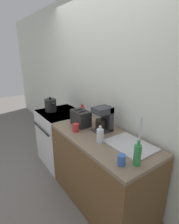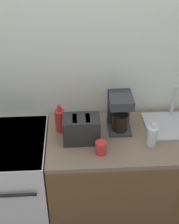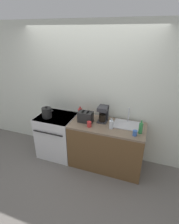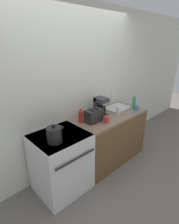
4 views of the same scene
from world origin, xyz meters
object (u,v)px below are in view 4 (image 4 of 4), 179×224
(stove, at_px, (61,162))
(coffee_maker, at_px, (100,105))
(bottle_clear, at_px, (118,110))
(bottle_red, at_px, (81,116))
(toaster, at_px, (94,116))
(cup_blue, at_px, (136,108))
(kettle, at_px, (54,135))
(cup_red, at_px, (107,119))
(bottle_green, at_px, (134,103))

(stove, distance_m, coffee_maker, 1.10)
(bottle_clear, relative_size, bottle_red, 0.81)
(toaster, xyz_separation_m, cup_blue, (0.91, -0.17, -0.05))
(bottle_clear, xyz_separation_m, cup_blue, (0.41, -0.09, -0.03))
(kettle, xyz_separation_m, bottle_clear, (1.26, 0.01, -0.02))
(cup_red, bearing_deg, stove, 167.57)
(bottle_red, xyz_separation_m, cup_blue, (1.06, -0.30, -0.05))
(bottle_green, distance_m, cup_blue, 0.14)
(toaster, bearing_deg, coffee_maker, 25.68)
(bottle_red, bearing_deg, toaster, -38.32)
(bottle_clear, bearing_deg, stove, 175.24)
(stove, xyz_separation_m, bottle_red, (0.47, 0.11, 0.52))
(bottle_clear, relative_size, bottle_green, 0.80)
(kettle, bearing_deg, bottle_green, 0.60)
(bottle_green, bearing_deg, toaster, 176.01)
(toaster, xyz_separation_m, coffee_maker, (0.29, 0.14, 0.06))
(bottle_clear, distance_m, cup_red, 0.38)
(bottle_green, bearing_deg, kettle, -179.40)
(bottle_green, xyz_separation_m, bottle_red, (-1.14, 0.19, -0.00))
(bottle_green, bearing_deg, cup_blue, -125.96)
(kettle, bearing_deg, cup_red, -4.08)
(toaster, bearing_deg, cup_red, -49.68)
(kettle, height_order, coffee_maker, coffee_maker)
(bottle_red, height_order, cup_blue, bottle_red)
(bottle_clear, bearing_deg, cup_blue, -12.98)
(toaster, distance_m, bottle_clear, 0.51)
(cup_red, bearing_deg, coffee_maker, 60.41)
(bottle_red, height_order, cup_red, bottle_red)
(stove, bearing_deg, cup_red, -12.43)
(coffee_maker, xyz_separation_m, cup_blue, (0.62, -0.31, -0.11))
(bottle_clear, distance_m, bottle_red, 0.69)
(stove, relative_size, coffee_maker, 2.97)
(toaster, distance_m, bottle_green, 0.99)
(coffee_maker, bearing_deg, stove, -172.23)
(bottle_clear, bearing_deg, bottle_red, 162.96)
(bottle_red, relative_size, cup_red, 2.34)
(stove, xyz_separation_m, cup_red, (0.75, -0.17, 0.48))
(toaster, bearing_deg, kettle, -173.45)
(cup_red, bearing_deg, cup_blue, -1.62)
(toaster, xyz_separation_m, bottle_clear, (0.50, -0.08, -0.02))
(bottle_clear, bearing_deg, toaster, 171.12)
(toaster, xyz_separation_m, bottle_green, (0.98, -0.07, -0.00))
(bottle_clear, xyz_separation_m, bottle_green, (0.48, 0.01, 0.02))
(coffee_maker, distance_m, bottle_clear, 0.31)
(kettle, distance_m, cup_blue, 1.67)
(toaster, bearing_deg, bottle_red, 141.68)
(toaster, relative_size, bottle_clear, 1.44)
(stove, distance_m, bottle_clear, 1.24)
(toaster, height_order, cup_blue, toaster)
(bottle_green, xyz_separation_m, cup_blue, (-0.08, -0.10, -0.05))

